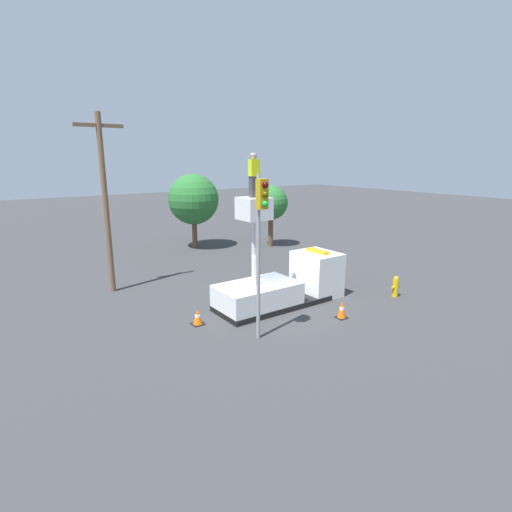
% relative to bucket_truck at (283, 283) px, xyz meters
% --- Properties ---
extents(ground_plane, '(120.00, 120.00, 0.00)m').
position_rel_bucket_truck_xyz_m(ground_plane, '(-0.54, 0.00, -0.94)').
color(ground_plane, '#38383A').
extents(bucket_truck, '(6.12, 2.15, 4.88)m').
position_rel_bucket_truck_xyz_m(bucket_truck, '(0.00, 0.00, 0.00)').
color(bucket_truck, black).
rests_on(bucket_truck, ground).
extents(worker, '(0.40, 0.26, 1.75)m').
position_rel_bucket_truck_xyz_m(worker, '(-1.58, 0.00, 4.83)').
color(worker, '#38383D').
rests_on(worker, bucket_truck).
extents(traffic_light_pole, '(0.34, 0.57, 5.92)m').
position_rel_bucket_truck_xyz_m(traffic_light_pole, '(-3.01, -2.44, 3.23)').
color(traffic_light_pole, gray).
rests_on(traffic_light_pole, ground).
extents(fire_hydrant, '(0.52, 0.28, 1.01)m').
position_rel_bucket_truck_xyz_m(fire_hydrant, '(4.92, -2.41, -0.44)').
color(fire_hydrant, gold).
rests_on(fire_hydrant, ground).
extents(traffic_cone_rear, '(0.48, 0.48, 0.65)m').
position_rel_bucket_truck_xyz_m(traffic_cone_rear, '(-4.26, 0.09, -0.63)').
color(traffic_cone_rear, black).
rests_on(traffic_cone_rear, ground).
extents(traffic_cone_curbside, '(0.44, 0.44, 0.75)m').
position_rel_bucket_truck_xyz_m(traffic_cone_curbside, '(0.90, -2.76, -0.58)').
color(traffic_cone_curbside, black).
rests_on(traffic_cone_curbside, ground).
extents(tree_left_bg, '(2.48, 2.48, 4.49)m').
position_rel_bucket_truck_xyz_m(tree_left_bg, '(6.85, 9.91, 2.27)').
color(tree_left_bg, brown).
rests_on(tree_left_bg, ground).
extents(tree_right_bg, '(3.59, 3.59, 5.35)m').
position_rel_bucket_truck_xyz_m(tree_right_bg, '(1.97, 12.65, 2.60)').
color(tree_right_bg, brown).
rests_on(tree_right_bg, ground).
extents(utility_pole, '(2.20, 0.26, 8.46)m').
position_rel_bucket_truck_xyz_m(utility_pole, '(-5.81, 6.19, 3.62)').
color(utility_pole, brown).
rests_on(utility_pole, ground).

